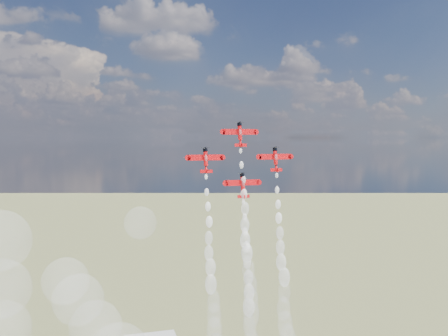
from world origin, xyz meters
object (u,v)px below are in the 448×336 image
object	(u,v)px
plane_left	(206,160)
plane_right	(276,159)
plane_lead	(240,134)
plane_slot	(243,185)

from	to	relation	value
plane_left	plane_right	xyz separation A→B (m)	(24.43, 0.00, 0.00)
plane_lead	plane_right	size ratio (longest dim) A/B	1.00
plane_lead	plane_slot	distance (m)	17.10
plane_left	plane_slot	world-z (taller)	plane_left
plane_left	plane_slot	bearing A→B (deg)	-7.27
plane_left	plane_right	distance (m)	24.43
plane_right	plane_slot	xyz separation A→B (m)	(-12.22, -1.56, -8.41)
plane_right	plane_slot	bearing A→B (deg)	-172.73
plane_lead	plane_slot	size ratio (longest dim) A/B	1.00
plane_lead	plane_slot	xyz separation A→B (m)	(0.00, -3.12, -16.82)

